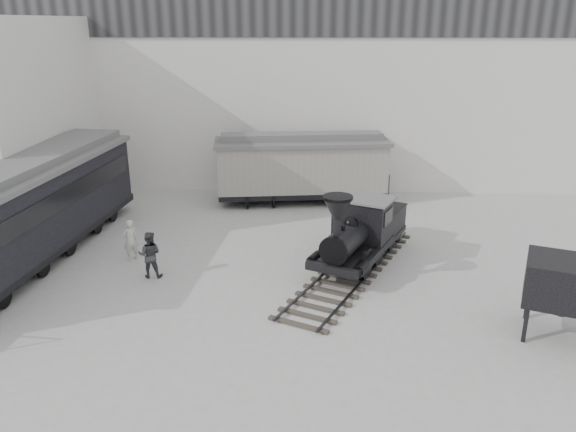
{
  "coord_description": "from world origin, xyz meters",
  "views": [
    {
      "loc": [
        0.44,
        -15.65,
        8.8
      ],
      "look_at": [
        -0.45,
        3.81,
        2.0
      ],
      "focal_mm": 35.0,
      "sensor_mm": 36.0,
      "label": 1
    }
  ],
  "objects_px": {
    "passenger_coach": "(31,209)",
    "coal_hopper": "(565,288)",
    "boxcar": "(302,166)",
    "visitor_a": "(130,240)",
    "visitor_b": "(150,255)",
    "locomotive": "(359,236)"
  },
  "relations": [
    {
      "from": "visitor_a",
      "to": "passenger_coach",
      "type": "bearing_deg",
      "value": -39.18
    },
    {
      "from": "visitor_a",
      "to": "visitor_b",
      "type": "relative_size",
      "value": 0.94
    },
    {
      "from": "boxcar",
      "to": "passenger_coach",
      "type": "xyz_separation_m",
      "value": [
        -10.11,
        -7.8,
        0.18
      ]
    },
    {
      "from": "locomotive",
      "to": "boxcar",
      "type": "xyz_separation_m",
      "value": [
        -2.32,
        7.87,
        0.65
      ]
    },
    {
      "from": "boxcar",
      "to": "coal_hopper",
      "type": "bearing_deg",
      "value": -65.45
    },
    {
      "from": "locomotive",
      "to": "coal_hopper",
      "type": "distance_m",
      "value": 7.34
    },
    {
      "from": "locomotive",
      "to": "passenger_coach",
      "type": "relative_size",
      "value": 0.66
    },
    {
      "from": "boxcar",
      "to": "visitor_b",
      "type": "bearing_deg",
      "value": -126.83
    },
    {
      "from": "boxcar",
      "to": "coal_hopper",
      "type": "height_order",
      "value": "boxcar"
    },
    {
      "from": "visitor_a",
      "to": "coal_hopper",
      "type": "xyz_separation_m",
      "value": [
        14.27,
        -4.96,
        0.75
      ]
    },
    {
      "from": "locomotive",
      "to": "visitor_a",
      "type": "height_order",
      "value": "locomotive"
    },
    {
      "from": "boxcar",
      "to": "visitor_a",
      "type": "bearing_deg",
      "value": -136.98
    },
    {
      "from": "passenger_coach",
      "to": "visitor_a",
      "type": "xyz_separation_m",
      "value": [
        3.68,
        0.08,
        -1.22
      ]
    },
    {
      "from": "visitor_b",
      "to": "passenger_coach",
      "type": "bearing_deg",
      "value": -19.31
    },
    {
      "from": "boxcar",
      "to": "coal_hopper",
      "type": "xyz_separation_m",
      "value": [
        7.84,
        -12.68,
        -0.3
      ]
    },
    {
      "from": "locomotive",
      "to": "passenger_coach",
      "type": "xyz_separation_m",
      "value": [
        -12.43,
        0.07,
        0.83
      ]
    },
    {
      "from": "boxcar",
      "to": "visitor_b",
      "type": "distance_m",
      "value": 10.65
    },
    {
      "from": "boxcar",
      "to": "visitor_a",
      "type": "xyz_separation_m",
      "value": [
        -6.43,
        -7.72,
        -1.04
      ]
    },
    {
      "from": "passenger_coach",
      "to": "locomotive",
      "type": "bearing_deg",
      "value": 4.47
    },
    {
      "from": "boxcar",
      "to": "passenger_coach",
      "type": "bearing_deg",
      "value": -149.56
    },
    {
      "from": "visitor_b",
      "to": "coal_hopper",
      "type": "height_order",
      "value": "coal_hopper"
    },
    {
      "from": "passenger_coach",
      "to": "coal_hopper",
      "type": "xyz_separation_m",
      "value": [
        17.96,
        -4.88,
        -0.47
      ]
    }
  ]
}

